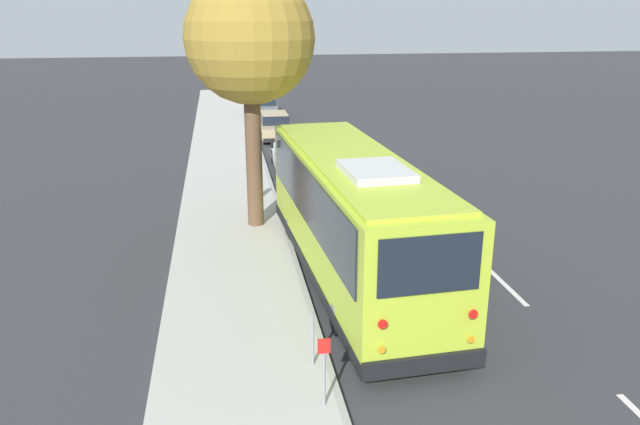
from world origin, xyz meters
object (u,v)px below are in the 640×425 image
street_tree (249,30)px  sign_post_far (313,339)px  parked_sedan_tan (274,126)px  sign_post_near (324,371)px  parked_sedan_gray (264,107)px  fire_hydrant (259,186)px  shuttle_bus (353,211)px  parked_sedan_white (294,156)px

street_tree → sign_post_far: bearing=-176.2°
parked_sedan_tan → sign_post_near: sign_post_near is taller
parked_sedan_gray → fire_hydrant: (-18.67, 1.55, -0.06)m
parked_sedan_gray → fire_hydrant: size_ratio=5.52×
shuttle_bus → parked_sedan_white: (11.52, 0.15, -1.23)m
shuttle_bus → street_tree: 6.46m
parked_sedan_tan → street_tree: size_ratio=0.56×
parked_sedan_gray → sign_post_far: parked_sedan_gray is taller
street_tree → parked_sedan_gray: bearing=-4.9°
parked_sedan_tan → sign_post_far: bearing=176.5°
parked_sedan_gray → street_tree: size_ratio=0.54×
sign_post_far → fire_hydrant: size_ratio=1.39×
street_tree → sign_post_far: 10.14m
shuttle_bus → parked_sedan_gray: size_ratio=2.34×
parked_sedan_gray → sign_post_near: 31.45m
street_tree → fire_hydrant: bearing=-6.1°
fire_hydrant → parked_sedan_tan: bearing=-7.8°
parked_sedan_gray → street_tree: street_tree is taller
parked_sedan_gray → parked_sedan_white: bearing=-175.0°
parked_sedan_tan → sign_post_near: size_ratio=3.55×
parked_sedan_white → parked_sedan_tan: parked_sedan_tan is taller
parked_sedan_white → parked_sedan_gray: parked_sedan_gray is taller
sign_post_near → fire_hydrant: sign_post_near is taller
parked_sedan_tan → street_tree: 15.74m
shuttle_bus → fire_hydrant: (7.13, 1.95, -1.27)m
street_tree → sign_post_near: bearing=-176.7°
parked_sedan_white → fire_hydrant: size_ratio=5.58×
parked_sedan_white → sign_post_far: bearing=174.9°
parked_sedan_white → fire_hydrant: bearing=158.2°
parked_sedan_white → parked_sedan_tan: size_ratio=0.97×
fire_hydrant → parked_sedan_white: bearing=-22.3°
parked_sedan_white → sign_post_far: parked_sedan_white is taller
parked_sedan_tan → sign_post_far: 23.22m
street_tree → sign_post_near: 11.23m
shuttle_bus → street_tree: size_ratio=1.27×
parked_sedan_tan → sign_post_near: bearing=176.7°
parked_sedan_white → parked_sedan_tan: (7.37, 0.19, 0.02)m
parked_sedan_white → fire_hydrant: 4.74m
parked_sedan_white → sign_post_near: (-17.14, 1.53, 0.24)m
sign_post_far → fire_hydrant: (11.42, 0.27, -0.16)m
parked_sedan_gray → fire_hydrant: 18.74m
street_tree → fire_hydrant: size_ratio=10.20×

